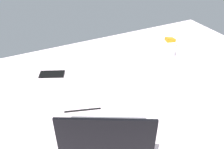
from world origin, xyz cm
name	(u,v)px	position (x,y,z in cm)	size (l,w,h in cm)	color
bed_mattress	(147,105)	(0.00, 0.00, 9.00)	(180.00, 140.00, 18.00)	silver
laptop	(107,139)	(33.94, 22.28, 22.41)	(39.88, 35.59, 23.00)	#4C4C51
snack_cup	(169,48)	(-31.88, -25.99, 24.03)	(9.64, 9.26, 13.49)	silver
cell_phone	(52,74)	(41.19, -37.37, 18.40)	(6.80, 14.00, 0.80)	black
charger_cable	(83,110)	(35.60, -1.46, 18.30)	(17.00, 0.60, 0.60)	black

